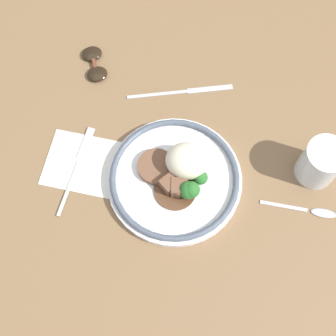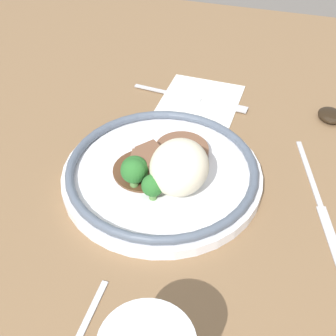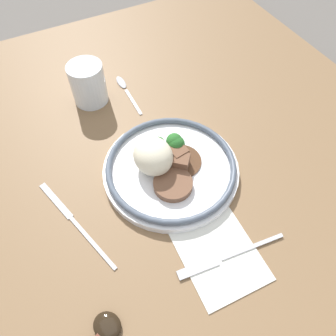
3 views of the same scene
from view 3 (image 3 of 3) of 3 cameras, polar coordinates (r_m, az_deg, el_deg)
The scene contains 8 objects.
ground_plane at distance 0.68m, azimuth -3.82°, elevation -3.43°, with size 8.00×8.00×0.00m, color #5B5651.
dining_table at distance 0.66m, azimuth -3.91°, elevation -2.54°, with size 1.20×1.19×0.04m.
napkin at distance 0.58m, azimuth 9.02°, elevation -14.84°, with size 0.15×0.13×0.00m.
plate at distance 0.64m, azimuth 0.11°, elevation 0.47°, with size 0.27×0.27×0.08m.
juice_glass at distance 0.78m, azimuth -13.70°, elevation 13.89°, with size 0.08×0.08×0.09m.
fork at distance 0.57m, azimuth 9.42°, elevation -15.28°, with size 0.03×0.19×0.00m.
knife at distance 0.62m, azimuth -16.23°, elevation -8.70°, with size 0.22×0.07×0.00m.
spoon at distance 0.83m, azimuth -7.66°, elevation 13.82°, with size 0.15×0.02×0.01m.
Camera 3 is at (-0.34, 0.13, 0.57)m, focal length 35.00 mm.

